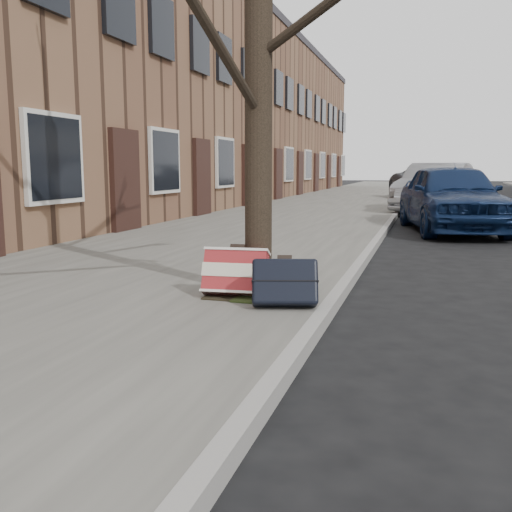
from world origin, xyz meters
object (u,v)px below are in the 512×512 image
(car_near_mid, at_px, (437,188))
(car_near_front, at_px, (451,197))
(suitcase_red, at_px, (235,273))
(suitcase_navy, at_px, (285,282))

(car_near_mid, bearing_deg, car_near_front, -74.17)
(suitcase_red, bearing_deg, car_near_front, 68.70)
(suitcase_navy, relative_size, car_near_mid, 0.13)
(suitcase_red, relative_size, car_near_front, 0.14)
(suitcase_red, relative_size, car_near_mid, 0.13)
(suitcase_red, xyz_separation_m, car_near_mid, (1.97, 12.86, 0.40))
(suitcase_red, height_order, car_near_front, car_near_front)
(suitcase_red, height_order, suitcase_navy, suitcase_red)
(suitcase_navy, xyz_separation_m, car_near_front, (1.66, 7.98, 0.39))
(car_near_mid, bearing_deg, suitcase_red, -85.61)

